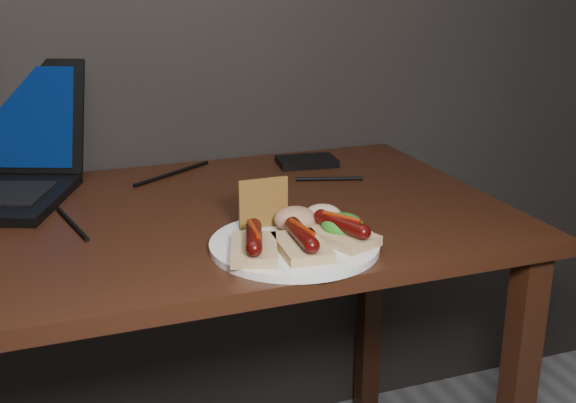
{
  "coord_description": "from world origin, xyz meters",
  "views": [
    {
      "loc": [
        -0.14,
        0.15,
        1.19
      ],
      "look_at": [
        0.24,
        1.19,
        0.82
      ],
      "focal_mm": 45.0,
      "sensor_mm": 36.0,
      "label": 1
    }
  ],
  "objects": [
    {
      "name": "desk",
      "position": [
        0.0,
        1.38,
        0.66
      ],
      "size": [
        1.4,
        0.7,
        0.75
      ],
      "color": "#36170D",
      "rests_on": "ground"
    },
    {
      "name": "hard_drive",
      "position": [
        0.44,
        1.61,
        0.76
      ],
      "size": [
        0.14,
        0.1,
        0.02
      ],
      "primitive_type": "cube",
      "rotation": [
        0.0,
        0.0,
        -0.12
      ],
      "color": "black",
      "rests_on": "desk"
    },
    {
      "name": "desk_cables",
      "position": [
        -0.0,
        1.5,
        0.75
      ],
      "size": [
        0.97,
        0.4,
        0.01
      ],
      "color": "black",
      "rests_on": "desk"
    },
    {
      "name": "plate",
      "position": [
        0.24,
        1.16,
        0.76
      ],
      "size": [
        0.33,
        0.33,
        0.01
      ],
      "primitive_type": "cylinder",
      "rotation": [
        0.0,
        0.0,
        0.25
      ],
      "color": "white",
      "rests_on": "desk"
    },
    {
      "name": "bread_sausage_left",
      "position": [
        0.17,
        1.13,
        0.78
      ],
      "size": [
        0.1,
        0.13,
        0.04
      ],
      "color": "tan",
      "rests_on": "plate"
    },
    {
      "name": "bread_sausage_center",
      "position": [
        0.24,
        1.11,
        0.78
      ],
      "size": [
        0.08,
        0.12,
        0.04
      ],
      "color": "tan",
      "rests_on": "plate"
    },
    {
      "name": "bread_sausage_right",
      "position": [
        0.31,
        1.14,
        0.78
      ],
      "size": [
        0.11,
        0.13,
        0.04
      ],
      "color": "tan",
      "rests_on": "plate"
    },
    {
      "name": "crispbread",
      "position": [
        0.22,
        1.24,
        0.8
      ],
      "size": [
        0.08,
        0.01,
        0.08
      ],
      "primitive_type": "cube",
      "color": "olive",
      "rests_on": "plate"
    },
    {
      "name": "salad_greens",
      "position": [
        0.32,
        1.15,
        0.78
      ],
      "size": [
        0.07,
        0.07,
        0.04
      ],
      "primitive_type": "ellipsoid",
      "color": "#1B5611",
      "rests_on": "plate"
    },
    {
      "name": "salsa_mound",
      "position": [
        0.26,
        1.21,
        0.78
      ],
      "size": [
        0.07,
        0.07,
        0.04
      ],
      "primitive_type": "ellipsoid",
      "color": "maroon",
      "rests_on": "plate"
    },
    {
      "name": "coleslaw_mound",
      "position": [
        0.31,
        1.21,
        0.78
      ],
      "size": [
        0.06,
        0.06,
        0.04
      ],
      "primitive_type": "ellipsoid",
      "color": "silver",
      "rests_on": "plate"
    }
  ]
}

